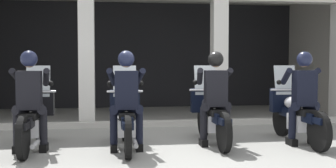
# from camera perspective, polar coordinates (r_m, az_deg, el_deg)

# --- Properties ---
(ground_plane) EXTENTS (80.00, 80.00, 0.00)m
(ground_plane) POSITION_cam_1_polar(r_m,az_deg,el_deg) (9.73, -2.25, -5.24)
(ground_plane) COLOR gray
(station_building) EXTENTS (10.34, 4.09, 3.45)m
(station_building) POSITION_cam_1_polar(r_m,az_deg,el_deg) (11.35, -3.08, 6.91)
(station_building) COLOR black
(station_building) RESTS_ON ground
(kerb_strip) EXTENTS (9.84, 0.24, 0.12)m
(kerb_strip) POSITION_cam_1_polar(r_m,az_deg,el_deg) (8.87, -1.59, -5.64)
(kerb_strip) COLOR #B7B5AD
(kerb_strip) RESTS_ON ground
(motorcycle_far_left) EXTENTS (0.62, 2.04, 1.35)m
(motorcycle_far_left) POSITION_cam_1_polar(r_m,az_deg,el_deg) (6.90, -18.59, -4.57)
(motorcycle_far_left) COLOR black
(motorcycle_far_left) RESTS_ON ground
(police_officer_far_left) EXTENTS (0.63, 0.61, 1.58)m
(police_officer_far_left) POSITION_cam_1_polar(r_m,az_deg,el_deg) (6.58, -19.11, -1.10)
(police_officer_far_left) COLOR black
(police_officer_far_left) RESTS_ON ground
(motorcycle_center_left) EXTENTS (0.62, 2.04, 1.35)m
(motorcycle_center_left) POSITION_cam_1_polar(r_m,az_deg,el_deg) (6.63, -6.03, -4.73)
(motorcycle_center_left) COLOR black
(motorcycle_center_left) RESTS_ON ground
(police_officer_center_left) EXTENTS (0.63, 0.61, 1.58)m
(police_officer_center_left) POSITION_cam_1_polar(r_m,az_deg,el_deg) (6.30, -5.97, -1.12)
(police_officer_center_left) COLOR black
(police_officer_center_left) RESTS_ON ground
(motorcycle_center_right) EXTENTS (0.62, 2.04, 1.35)m
(motorcycle_center_right) POSITION_cam_1_polar(r_m,az_deg,el_deg) (7.04, 6.15, -4.28)
(motorcycle_center_right) COLOR black
(motorcycle_center_right) RESTS_ON ground
(police_officer_center_right) EXTENTS (0.63, 0.61, 1.58)m
(police_officer_center_right) POSITION_cam_1_polar(r_m,az_deg,el_deg) (6.72, 6.75, -0.87)
(police_officer_center_right) COLOR black
(police_officer_center_right) RESTS_ON ground
(motorcycle_far_right) EXTENTS (0.62, 2.04, 1.35)m
(motorcycle_far_right) POSITION_cam_1_polar(r_m,az_deg,el_deg) (7.41, 17.72, -4.04)
(motorcycle_far_right) COLOR black
(motorcycle_far_right) RESTS_ON ground
(police_officer_far_right) EXTENTS (0.63, 0.61, 1.58)m
(police_officer_far_right) POSITION_cam_1_polar(r_m,az_deg,el_deg) (7.11, 18.76, -0.80)
(police_officer_far_right) COLOR black
(police_officer_far_right) RESTS_ON ground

